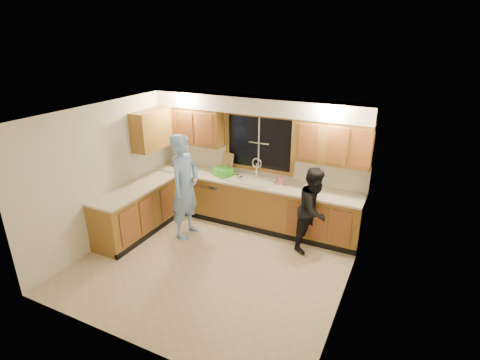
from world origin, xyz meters
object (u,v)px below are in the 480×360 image
object	(u,v)px
dishwasher	(214,197)
woman	(314,209)
soap_bottle	(281,179)
sink	(252,183)
stove	(116,223)
man	(185,187)
knife_block	(175,161)
bowl	(308,188)
dish_crate	(223,172)

from	to	relation	value
dishwasher	woman	xyz separation A→B (m)	(2.17, -0.34, 0.34)
soap_bottle	sink	bearing A→B (deg)	-170.75
soap_bottle	stove	bearing A→B (deg)	-140.72
man	soap_bottle	bearing A→B (deg)	-55.34
stove	knife_block	size ratio (longest dim) A/B	3.92
sink	stove	world-z (taller)	sink
woman	bowl	xyz separation A→B (m)	(-0.24, 0.41, 0.20)
knife_block	dishwasher	bearing A→B (deg)	-40.84
woman	dish_crate	xyz separation A→B (m)	(-1.97, 0.36, 0.25)
soap_bottle	dish_crate	bearing A→B (deg)	-176.19
woman	sink	bearing A→B (deg)	91.92
stove	knife_block	xyz separation A→B (m)	(-0.01, 1.87, 0.58)
sink	stove	size ratio (longest dim) A/B	0.96
man	woman	world-z (taller)	man
stove	woman	distance (m)	3.47
dishwasher	soap_bottle	xyz separation A→B (m)	(1.39, 0.10, 0.62)
knife_block	dish_crate	size ratio (longest dim) A/B	0.71
dishwasher	sink	bearing A→B (deg)	0.99
knife_block	soap_bottle	bearing A→B (deg)	-36.34
sink	knife_block	size ratio (longest dim) A/B	3.74
bowl	knife_block	bearing A→B (deg)	-179.79
sink	stove	bearing A→B (deg)	-134.61
dishwasher	soap_bottle	distance (m)	1.52
dish_crate	knife_block	bearing A→B (deg)	178.30
man	bowl	size ratio (longest dim) A/B	9.27
stove	soap_bottle	size ratio (longest dim) A/B	4.23
sink	stove	distance (m)	2.60
dishwasher	dish_crate	xyz separation A→B (m)	(0.20, 0.02, 0.59)
dishwasher	bowl	world-z (taller)	bowl
man	woman	size ratio (longest dim) A/B	1.30
dishwasher	dish_crate	bearing A→B (deg)	6.58
stove	sink	bearing A→B (deg)	45.39
dishwasher	bowl	xyz separation A→B (m)	(1.94, 0.07, 0.54)
stove	bowl	size ratio (longest dim) A/B	4.27
sink	woman	size ratio (longest dim) A/B	0.57
bowl	stove	bearing A→B (deg)	-146.96
dishwasher	stove	bearing A→B (deg)	-117.69
dishwasher	bowl	size ratio (longest dim) A/B	3.89
sink	bowl	world-z (taller)	sink
woman	soap_bottle	bearing A→B (deg)	77.56
dishwasher	bowl	distance (m)	2.01
sink	dishwasher	world-z (taller)	sink
dishwasher	woman	world-z (taller)	woman
stove	soap_bottle	distance (m)	3.07
bowl	sink	bearing A→B (deg)	-177.17
stove	dish_crate	world-z (taller)	dish_crate
bowl	woman	bearing A→B (deg)	-60.07
man	woman	bearing A→B (deg)	-75.78
knife_block	dish_crate	distance (m)	1.17
sink	dish_crate	world-z (taller)	sink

